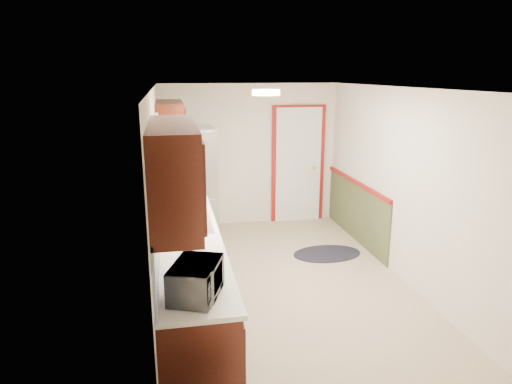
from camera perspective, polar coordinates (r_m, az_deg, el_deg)
name	(u,v)px	position (r m, az deg, el deg)	size (l,w,h in m)	color
room_shell	(287,191)	(5.44, 3.84, 0.11)	(3.20, 5.20, 2.52)	tan
kitchen_run	(184,237)	(5.11, -8.98, -5.60)	(0.63, 4.00, 2.20)	#3A140D
back_wall_trim	(310,174)	(7.84, 6.76, 2.24)	(1.12, 2.30, 2.08)	maroon
ceiling_fixture	(266,92)	(5.00, 1.26, 12.33)	(0.30, 0.30, 0.06)	#FFD88C
microwave	(196,276)	(3.46, -7.52, -10.42)	(0.48, 0.27, 0.33)	white
refrigerator	(192,182)	(7.34, -8.02, 1.22)	(0.79, 0.76, 1.75)	#B7B7BC
rug	(327,254)	(6.80, 8.87, -7.61)	(1.01, 0.65, 0.01)	black
cooktop	(182,188)	(6.69, -9.20, 0.52)	(0.52, 0.63, 0.02)	black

